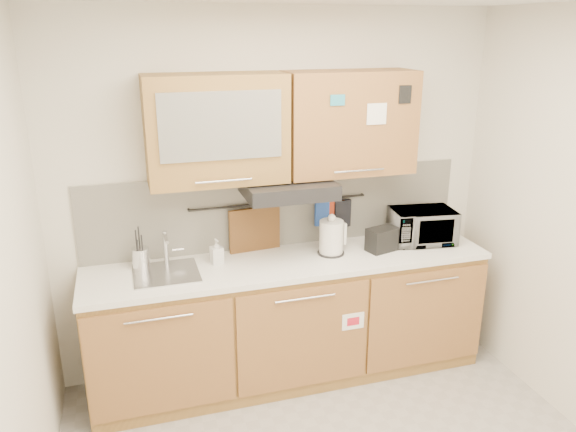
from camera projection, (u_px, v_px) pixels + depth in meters
wall_back at (278, 195)px, 4.06m from camera, size 3.20×0.00×3.20m
base_cabinet at (290, 325)px, 4.06m from camera, size 2.80×0.64×0.88m
countertop at (291, 262)px, 3.90m from camera, size 2.82×0.62×0.04m
backsplash at (279, 209)px, 4.08m from camera, size 2.80×0.02×0.56m
upper_cabinets at (284, 126)px, 3.73m from camera, size 1.82×0.37×0.70m
range_hood at (288, 188)px, 3.79m from camera, size 0.60×0.46×0.10m
sink at (166, 273)px, 3.68m from camera, size 0.42×0.40×0.26m
utensil_rail at (280, 202)px, 4.02m from camera, size 1.30×0.02×0.02m
utensil_crock at (141, 258)px, 3.73m from camera, size 0.13×0.13×0.29m
kettle at (331, 238)px, 3.96m from camera, size 0.22×0.19×0.30m
toaster at (382, 239)px, 4.04m from camera, size 0.25×0.19×0.17m
microwave at (422, 226)px, 4.18m from camera, size 0.49×0.37×0.25m
soap_bottle at (217, 251)px, 3.81m from camera, size 0.09×0.09×0.17m
cutting_board at (255, 239)px, 4.04m from camera, size 0.38×0.07×0.46m
oven_mitt at (322, 214)px, 4.13m from camera, size 0.11×0.03×0.18m
dark_pouch at (342, 213)px, 4.18m from camera, size 0.14×0.06×0.21m
pot_holder at (337, 210)px, 4.16m from camera, size 0.12×0.03×0.15m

